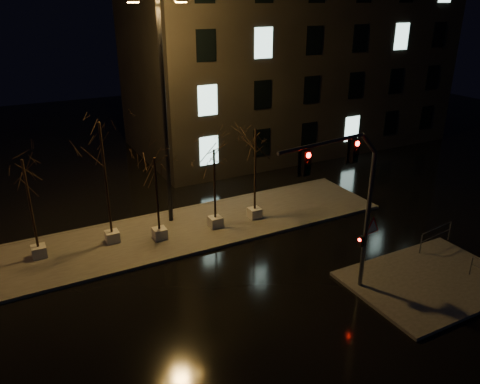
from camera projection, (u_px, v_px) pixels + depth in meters
ground at (240, 287)px, 19.95m from camera, size 90.00×90.00×0.00m
median at (188, 229)px, 24.83m from camera, size 22.00×5.00×0.15m
sidewalk_corner at (430, 281)px, 20.29m from camera, size 7.00×5.00×0.15m
building at (289, 51)px, 37.83m from camera, size 25.00×12.00×15.00m
tree_0 at (26, 182)px, 20.61m from camera, size 1.80×1.80×4.96m
tree_1 at (102, 150)px, 21.61m from camera, size 1.80×1.80×6.27m
tree_2 at (156, 176)px, 22.47m from camera, size 1.80×1.80×4.41m
tree_3 at (214, 167)px, 23.70m from camera, size 1.80×1.80×4.39m
tree_4 at (255, 150)px, 24.50m from camera, size 1.80×1.80×5.19m
traffic_signal_mast at (351, 194)px, 17.59m from camera, size 5.52×0.75×6.78m
streetlight_main at (164, 101)px, 23.16m from camera, size 2.84×0.41×11.38m
guard_rail_a at (436, 234)px, 22.72m from camera, size 2.37×0.35×1.03m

